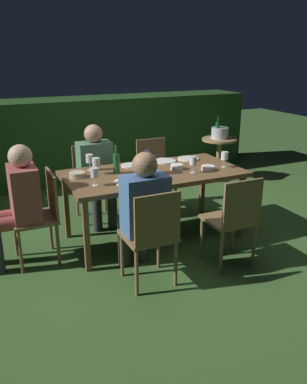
# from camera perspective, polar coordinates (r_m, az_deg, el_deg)

# --- Properties ---
(ground_plane) EXTENTS (16.00, 16.00, 0.00)m
(ground_plane) POSITION_cam_1_polar(r_m,az_deg,el_deg) (4.39, 0.00, -6.42)
(ground_plane) COLOR #385B28
(dining_table) EXTENTS (1.83, 0.92, 0.74)m
(dining_table) POSITION_cam_1_polar(r_m,az_deg,el_deg) (4.14, 0.00, 2.21)
(dining_table) COLOR brown
(dining_table) RESTS_ON ground
(chair_side_right_a) EXTENTS (0.42, 0.40, 0.87)m
(chair_side_right_a) POSITION_cam_1_polar(r_m,az_deg,el_deg) (4.83, -8.72, 1.98)
(chair_side_right_a) COLOR brown
(chair_side_right_a) RESTS_ON ground
(person_in_green) EXTENTS (0.38, 0.47, 1.15)m
(person_in_green) POSITION_cam_1_polar(r_m,az_deg,el_deg) (4.60, -8.12, 3.12)
(person_in_green) COLOR #4C7A5B
(person_in_green) RESTS_ON ground
(chair_side_left_b) EXTENTS (0.42, 0.40, 0.87)m
(chair_side_left_b) POSITION_cam_1_polar(r_m,az_deg,el_deg) (3.71, 11.38, -3.58)
(chair_side_left_b) COLOR brown
(chair_side_left_b) RESTS_ON ground
(chair_side_left_a) EXTENTS (0.42, 0.40, 0.87)m
(chair_side_left_a) POSITION_cam_1_polar(r_m,az_deg,el_deg) (3.33, -0.27, -5.97)
(chair_side_left_a) COLOR brown
(chair_side_left_a) RESTS_ON ground
(person_in_blue) EXTENTS (0.38, 0.47, 1.15)m
(person_in_blue) POSITION_cam_1_polar(r_m,az_deg,el_deg) (3.43, -1.63, -2.41)
(person_in_blue) COLOR #426699
(person_in_blue) RESTS_ON ground
(chair_head_near) EXTENTS (0.40, 0.42, 0.87)m
(chair_head_near) POSITION_cam_1_polar(r_m,az_deg,el_deg) (3.89, -15.75, -2.86)
(chair_head_near) COLOR brown
(chair_head_near) RESTS_ON ground
(person_in_rust) EXTENTS (0.48, 0.38, 1.15)m
(person_in_rust) POSITION_cam_1_polar(r_m,az_deg,el_deg) (3.82, -18.83, -1.17)
(person_in_rust) COLOR #9E4C47
(person_in_rust) RESTS_ON ground
(chair_side_right_b) EXTENTS (0.42, 0.40, 0.87)m
(chair_side_right_b) POSITION_cam_1_polar(r_m,az_deg,el_deg) (5.10, 0.17, 3.15)
(chair_side_right_b) COLOR brown
(chair_side_right_b) RESTS_ON ground
(lantern_centerpiece) EXTENTS (0.15, 0.15, 0.27)m
(lantern_centerpiece) POSITION_cam_1_polar(r_m,az_deg,el_deg) (4.01, -0.84, 4.63)
(lantern_centerpiece) COLOR black
(lantern_centerpiece) RESTS_ON dining_table
(green_bottle_on_table) EXTENTS (0.07, 0.07, 0.29)m
(green_bottle_on_table) POSITION_cam_1_polar(r_m,az_deg,el_deg) (4.06, -5.33, 4.17)
(green_bottle_on_table) COLOR #1E5B2D
(green_bottle_on_table) RESTS_ON dining_table
(wine_glass_a) EXTENTS (0.08, 0.08, 0.17)m
(wine_glass_a) POSITION_cam_1_polar(r_m,az_deg,el_deg) (4.08, 5.70, 4.36)
(wine_glass_a) COLOR silver
(wine_glass_a) RESTS_ON dining_table
(wine_glass_b) EXTENTS (0.08, 0.08, 0.17)m
(wine_glass_b) POSITION_cam_1_polar(r_m,az_deg,el_deg) (3.69, -8.42, 2.64)
(wine_glass_b) COLOR silver
(wine_glass_b) RESTS_ON dining_table
(wine_glass_c) EXTENTS (0.08, 0.08, 0.17)m
(wine_glass_c) POSITION_cam_1_polar(r_m,az_deg,el_deg) (4.04, -8.20, 4.13)
(wine_glass_c) COLOR silver
(wine_glass_c) RESTS_ON dining_table
(wine_glass_d) EXTENTS (0.08, 0.08, 0.17)m
(wine_glass_d) POSITION_cam_1_polar(r_m,az_deg,el_deg) (4.20, -9.14, 4.64)
(wine_glass_d) COLOR silver
(wine_glass_d) RESTS_ON dining_table
(wine_glass_e) EXTENTS (0.08, 0.08, 0.17)m
(wine_glass_e) POSITION_cam_1_polar(r_m,az_deg,el_deg) (4.32, 10.14, 5.01)
(wine_glass_e) COLOR silver
(wine_glass_e) RESTS_ON dining_table
(plate_a) EXTENTS (0.25, 0.25, 0.01)m
(plate_a) POSITION_cam_1_polar(r_m,az_deg,el_deg) (4.50, 1.61, 4.45)
(plate_a) COLOR white
(plate_a) RESTS_ON dining_table
(plate_b) EXTENTS (0.20, 0.20, 0.01)m
(plate_b) POSITION_cam_1_polar(r_m,az_deg,el_deg) (4.33, -3.30, 3.82)
(plate_b) COLOR silver
(plate_b) RESTS_ON dining_table
(plate_c) EXTENTS (0.21, 0.21, 0.01)m
(plate_c) POSITION_cam_1_polar(r_m,az_deg,el_deg) (3.77, -4.16, 1.41)
(plate_c) COLOR white
(plate_c) RESTS_ON dining_table
(plate_d) EXTENTS (0.24, 0.24, 0.01)m
(plate_d) POSITION_cam_1_polar(r_m,az_deg,el_deg) (4.62, 4.98, 4.76)
(plate_d) COLOR white
(plate_d) RESTS_ON dining_table
(bowl_olives) EXTENTS (0.13, 0.13, 0.06)m
(bowl_olives) POSITION_cam_1_polar(r_m,az_deg,el_deg) (4.20, 3.35, 3.64)
(bowl_olives) COLOR silver
(bowl_olives) RESTS_ON dining_table
(bowl_bread) EXTENTS (0.14, 0.14, 0.05)m
(bowl_bread) POSITION_cam_1_polar(r_m,az_deg,el_deg) (4.21, 7.79, 3.44)
(bowl_bread) COLOR silver
(bowl_bread) RESTS_ON dining_table
(bowl_salad) EXTENTS (0.16, 0.16, 0.05)m
(bowl_salad) POSITION_cam_1_polar(r_m,az_deg,el_deg) (4.00, -10.83, 2.47)
(bowl_salad) COLOR #BCAD8E
(bowl_salad) RESTS_ON dining_table
(side_table) EXTENTS (0.54, 0.54, 0.65)m
(side_table) POSITION_cam_1_polar(r_m,az_deg,el_deg) (6.34, 9.31, 5.64)
(side_table) COLOR #9E7A51
(side_table) RESTS_ON ground
(ice_bucket) EXTENTS (0.26, 0.26, 0.34)m
(ice_bucket) POSITION_cam_1_polar(r_m,az_deg,el_deg) (6.27, 9.44, 8.43)
(ice_bucket) COLOR #B2B7BF
(ice_bucket) RESTS_ON side_table
(hedge_backdrop) EXTENTS (5.32, 0.77, 1.25)m
(hedge_backdrop) POSITION_cam_1_polar(r_m,az_deg,el_deg) (6.44, -9.47, 7.59)
(hedge_backdrop) COLOR #1E4219
(hedge_backdrop) RESTS_ON ground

